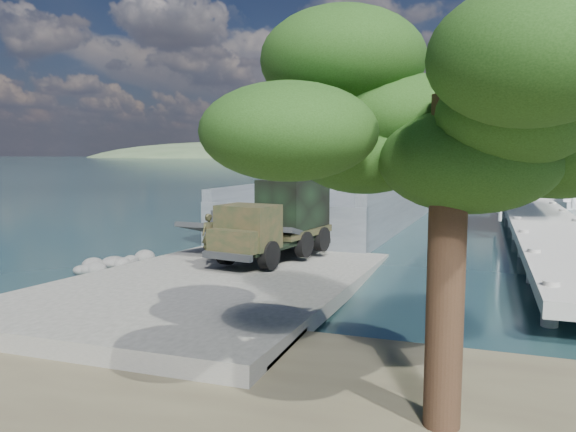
{
  "coord_description": "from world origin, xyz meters",
  "views": [
    {
      "loc": [
        9.33,
        -20.09,
        5.18
      ],
      "look_at": [
        0.29,
        6.0,
        2.09
      ],
      "focal_mm": 35.0,
      "sensor_mm": 36.0,
      "label": 1
    }
  ],
  "objects_px": {
    "landing_craft": "(355,207)",
    "overhang_tree": "(421,108)",
    "pier": "(542,210)",
    "sailboat_far": "(562,204)",
    "soldier": "(210,244)",
    "military_truck": "(279,219)"
  },
  "relations": [
    {
      "from": "overhang_tree",
      "to": "military_truck",
      "type": "bearing_deg",
      "value": 119.4
    },
    {
      "from": "sailboat_far",
      "to": "military_truck",
      "type": "bearing_deg",
      "value": -132.88
    },
    {
      "from": "soldier",
      "to": "sailboat_far",
      "type": "bearing_deg",
      "value": 28.88
    },
    {
      "from": "landing_craft",
      "to": "pier",
      "type": "bearing_deg",
      "value": -17.77
    },
    {
      "from": "landing_craft",
      "to": "overhang_tree",
      "type": "xyz_separation_m",
      "value": [
        8.42,
        -33.47,
        5.06
      ]
    },
    {
      "from": "sailboat_far",
      "to": "pier",
      "type": "bearing_deg",
      "value": -119.01
    },
    {
      "from": "soldier",
      "to": "overhang_tree",
      "type": "relative_size",
      "value": 0.22
    },
    {
      "from": "military_truck",
      "to": "landing_craft",
      "type": "bearing_deg",
      "value": 102.59
    },
    {
      "from": "landing_craft",
      "to": "soldier",
      "type": "xyz_separation_m",
      "value": [
        -1.23,
        -22.87,
        0.48
      ]
    },
    {
      "from": "pier",
      "to": "landing_craft",
      "type": "relative_size",
      "value": 1.16
    },
    {
      "from": "pier",
      "to": "overhang_tree",
      "type": "distance_m",
      "value": 29.29
    },
    {
      "from": "pier",
      "to": "sailboat_far",
      "type": "xyz_separation_m",
      "value": [
        3.68,
        20.61,
        -1.24
      ]
    },
    {
      "from": "soldier",
      "to": "pier",
      "type": "bearing_deg",
      "value": 15.3
    },
    {
      "from": "military_truck",
      "to": "soldier",
      "type": "xyz_separation_m",
      "value": [
        -2.12,
        -2.76,
        -0.84
      ]
    },
    {
      "from": "overhang_tree",
      "to": "pier",
      "type": "bearing_deg",
      "value": 80.58
    },
    {
      "from": "military_truck",
      "to": "overhang_tree",
      "type": "relative_size",
      "value": 0.95
    },
    {
      "from": "military_truck",
      "to": "overhang_tree",
      "type": "distance_m",
      "value": 15.78
    },
    {
      "from": "landing_craft",
      "to": "military_truck",
      "type": "bearing_deg",
      "value": -84.83
    },
    {
      "from": "military_truck",
      "to": "sailboat_far",
      "type": "xyz_separation_m",
      "value": [
        15.95,
        35.83,
        -1.87
      ]
    },
    {
      "from": "military_truck",
      "to": "overhang_tree",
      "type": "height_order",
      "value": "overhang_tree"
    },
    {
      "from": "pier",
      "to": "military_truck",
      "type": "relative_size",
      "value": 5.67
    },
    {
      "from": "pier",
      "to": "sailboat_far",
      "type": "distance_m",
      "value": 20.97
    }
  ]
}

